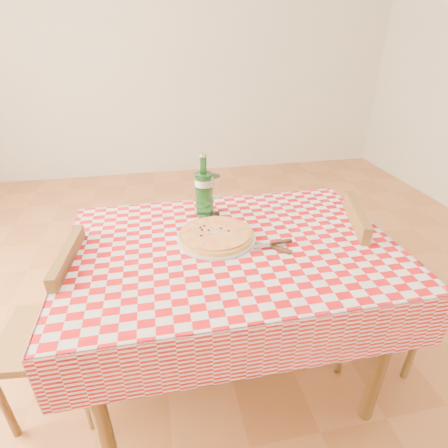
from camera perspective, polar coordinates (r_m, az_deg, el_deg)
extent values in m
plane|color=#A46034|center=(1.91, 1.02, -22.94)|extent=(6.00, 6.00, 0.00)
cube|color=white|center=(4.17, -8.68, 27.06)|extent=(5.00, 0.02, 2.80)
cube|color=brown|center=(1.41, 1.28, -4.21)|extent=(1.20, 0.80, 0.04)
cylinder|color=brown|center=(1.43, -19.73, -26.75)|extent=(0.06, 0.06, 0.71)
cylinder|color=brown|center=(1.62, 24.33, -19.56)|extent=(0.06, 0.06, 0.71)
cylinder|color=brown|center=(1.90, -17.55, -9.80)|extent=(0.06, 0.06, 0.71)
cylinder|color=brown|center=(2.05, 14.05, -6.22)|extent=(0.06, 0.06, 0.71)
cube|color=#A1090D|center=(1.40, 1.29, -3.38)|extent=(1.30, 0.90, 0.01)
cube|color=brown|center=(1.88, 23.80, -9.73)|extent=(0.47, 0.47, 0.04)
cylinder|color=brown|center=(1.86, 18.84, -17.93)|extent=(0.03, 0.03, 0.39)
cylinder|color=brown|center=(1.96, 28.51, -17.48)|extent=(0.03, 0.03, 0.39)
cylinder|color=brown|center=(2.09, 17.22, -11.54)|extent=(0.03, 0.03, 0.39)
cylinder|color=brown|center=(2.18, 25.72, -11.50)|extent=(0.03, 0.03, 0.39)
cube|color=brown|center=(1.71, 19.84, -3.78)|extent=(0.15, 0.37, 0.41)
cube|color=brown|center=(1.69, -27.01, -16.02)|extent=(0.40, 0.40, 0.03)
cylinder|color=brown|center=(1.88, -19.40, -17.40)|extent=(0.03, 0.03, 0.38)
cylinder|color=brown|center=(1.99, -28.61, -16.95)|extent=(0.03, 0.03, 0.38)
cylinder|color=brown|center=(1.69, -21.68, -24.99)|extent=(0.03, 0.03, 0.38)
cylinder|color=brown|center=(1.80, -32.20, -23.86)|extent=(0.03, 0.03, 0.38)
cube|color=brown|center=(1.50, -22.88, -10.27)|extent=(0.07, 0.37, 0.40)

